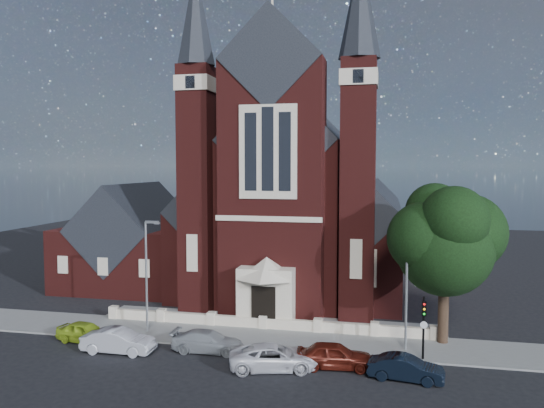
% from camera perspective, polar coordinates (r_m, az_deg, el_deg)
% --- Properties ---
extents(ground, '(120.00, 120.00, 0.00)m').
position_cam_1_polar(ground, '(47.86, 1.45, -10.35)').
color(ground, black).
rests_on(ground, ground).
extents(pavement_strip, '(60.00, 5.00, 0.12)m').
position_cam_1_polar(pavement_strip, '(38.01, -1.62, -14.21)').
color(pavement_strip, slate).
rests_on(pavement_strip, ground).
extents(forecourt_paving, '(26.00, 3.00, 0.14)m').
position_cam_1_polar(forecourt_paving, '(41.73, -0.27, -12.53)').
color(forecourt_paving, slate).
rests_on(forecourt_paving, ground).
extents(forecourt_wall, '(24.00, 0.40, 0.90)m').
position_cam_1_polar(forecourt_wall, '(39.86, -0.91, -13.33)').
color(forecourt_wall, beige).
rests_on(forecourt_wall, ground).
extents(church, '(20.01, 34.90, 29.20)m').
position_cam_1_polar(church, '(54.30, 3.03, 0.13)').
color(church, '#4B1614').
rests_on(church, ground).
extents(parish_hall, '(12.00, 12.20, 10.24)m').
position_cam_1_polar(parish_hall, '(55.02, -14.58, -4.31)').
color(parish_hall, '#4B1614').
rests_on(parish_hall, ground).
extents(street_tree, '(6.40, 6.60, 10.70)m').
position_cam_1_polar(street_tree, '(36.79, 18.30, -3.90)').
color(street_tree, black).
rests_on(street_tree, ground).
extents(street_lamp_left, '(1.16, 0.22, 8.09)m').
position_cam_1_polar(street_lamp_left, '(39.00, -13.25, -6.87)').
color(street_lamp_left, gray).
rests_on(street_lamp_left, ground).
extents(street_lamp_right, '(1.16, 0.22, 8.09)m').
position_cam_1_polar(street_lamp_right, '(35.33, 14.42, -8.03)').
color(street_lamp_right, gray).
rests_on(street_lamp_right, ground).
extents(traffic_signal, '(0.28, 0.42, 4.00)m').
position_cam_1_polar(traffic_signal, '(34.34, 16.01, -11.89)').
color(traffic_signal, black).
rests_on(traffic_signal, ground).
extents(car_lime_van, '(4.29, 2.25, 1.39)m').
position_cam_1_polar(car_lime_van, '(39.06, -19.43, -12.88)').
color(car_lime_van, '#A1C026').
rests_on(car_lime_van, ground).
extents(car_silver_a, '(4.70, 1.73, 1.54)m').
position_cam_1_polar(car_silver_a, '(36.36, -16.20, -13.97)').
color(car_silver_a, '#AFB0B8').
rests_on(car_silver_a, ground).
extents(car_silver_b, '(4.75, 2.04, 1.36)m').
position_cam_1_polar(car_silver_b, '(35.44, -6.91, -14.46)').
color(car_silver_b, '#9A9EA1').
rests_on(car_silver_b, ground).
extents(car_white_suv, '(5.70, 3.67, 1.46)m').
position_cam_1_polar(car_white_suv, '(32.41, 0.20, -16.14)').
color(car_white_suv, white).
rests_on(car_white_suv, ground).
extents(car_dark_red, '(4.69, 2.29, 1.54)m').
position_cam_1_polar(car_dark_red, '(32.77, 6.74, -15.87)').
color(car_dark_red, '#57180F').
rests_on(car_dark_red, ground).
extents(car_navy, '(4.31, 1.96, 1.37)m').
position_cam_1_polar(car_navy, '(31.83, 14.22, -16.75)').
color(car_navy, black).
rests_on(car_navy, ground).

